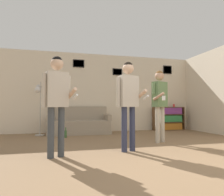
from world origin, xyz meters
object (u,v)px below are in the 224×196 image
Objects in this scene: bookshelf at (168,119)px; bottle_on_floor at (66,134)px; couch at (79,125)px; drinking_cup at (174,106)px; person_player_foreground_center at (128,96)px; floor_lamp at (41,94)px; person_player_foreground_left at (57,94)px; person_watcher_holding_cup at (160,98)px.

bottle_on_floor is (-3.70, -0.96, -0.31)m from bookshelf.
drinking_cup is at bearing 3.24° from couch.
drinking_cup is (2.79, 2.99, -0.17)m from person_player_foreground_center.
bottle_on_floor is at bearing -166.32° from drinking_cup.
couch is 3.28m from bookshelf.
bookshelf is 0.53m from drinking_cup.
drinking_cup is (4.67, 0.36, -0.33)m from floor_lamp.
person_player_foreground_left is at bearing -101.81° from couch.
bottle_on_floor is at bearing 119.32° from person_player_foreground_center.
bookshelf is 0.68× the size of person_player_foreground_left.
floor_lamp reaches higher than bookshelf.
floor_lamp is at bearing 125.54° from person_player_foreground_center.
floor_lamp is 0.95× the size of person_watcher_holding_cup.
bookshelf is at bearing 49.49° from person_player_foreground_center.
couch is at bearing 130.46° from person_watcher_holding_cup.
person_player_foreground_center is 6.12× the size of bottle_on_floor.
floor_lamp is 15.62× the size of drinking_cup.
person_player_foreground_left is at bearing -94.94° from bottle_on_floor.
floor_lamp is at bearing -175.30° from bookshelf.
drinking_cup is at bearing 52.38° from person_watcher_holding_cup.
person_player_foreground_left is 0.99× the size of person_watcher_holding_cup.
floor_lamp is 5.80× the size of bottle_on_floor.
floor_lamp reaches higher than bottle_on_floor.
bookshelf is at bearing 14.51° from bottle_on_floor.
bookshelf is at bearing 38.92° from person_player_foreground_left.
couch is 1.19× the size of floor_lamp.
bookshelf is 5.04m from person_player_foreground_left.
person_player_foreground_left is at bearing -141.08° from bookshelf.
couch is at bearing -176.76° from drinking_cup.
drinking_cup is (3.93, 0.96, 0.79)m from bottle_on_floor.
person_watcher_holding_cup is at bearing 20.22° from person_player_foreground_left.
drinking_cup reaches higher than couch.
floor_lamp is 3.24m from person_player_foreground_center.
person_player_foreground_left is 5.19m from drinking_cup.
drinking_cup is at bearing 37.30° from person_player_foreground_left.
person_player_foreground_center is (1.88, -2.63, -0.17)m from floor_lamp.
drinking_cup is (0.23, 0.00, 0.48)m from bookshelf.
bookshelf is at bearing 4.70° from floor_lamp.
person_player_foreground_left reaches higher than floor_lamp.
couch is 6.89× the size of bottle_on_floor.
person_watcher_holding_cup is 2.86m from drinking_cup.
person_player_foreground_center is (-2.56, -2.99, 0.65)m from bookshelf.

